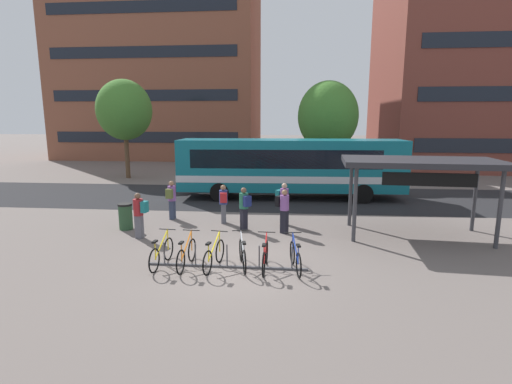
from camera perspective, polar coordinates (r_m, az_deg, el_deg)
name	(u,v)px	position (r m, az deg, el deg)	size (l,w,h in m)	color
ground	(237,266)	(11.52, -2.84, -10.95)	(200.00, 200.00, 0.00)	#6B605B
bus_lane_asphalt	(263,197)	(21.35, 1.02, -0.80)	(80.00, 7.20, 0.01)	#232326
city_bus	(291,166)	(21.01, 5.28, 3.87)	(12.10, 2.97, 3.20)	#0F6070
bike_rack	(227,264)	(11.42, -4.30, -10.67)	(4.69, 0.13, 0.70)	#47474C
parked_bicycle_yellow_0	(162,254)	(11.73, -13.82, -8.85)	(0.52, 1.72, 0.99)	black
parked_bicycle_orange_1	(187,255)	(11.48, -10.25, -9.14)	(0.52, 1.72, 0.99)	black
parked_bicycle_yellow_2	(214,256)	(11.30, -6.25, -9.36)	(0.52, 1.71, 0.99)	black
parked_bicycle_silver_3	(243,255)	(11.30, -2.00, -9.30)	(0.58, 1.69, 0.99)	black
parked_bicycle_red_4	(265,257)	(11.12, 1.37, -9.62)	(0.52, 1.72, 0.99)	black
parked_bicycle_blue_5	(295,258)	(11.13, 5.86, -9.66)	(0.52, 1.71, 0.99)	black
transit_shelter	(421,165)	(15.02, 23.24, 3.71)	(5.65, 3.35, 2.85)	#38383D
commuter_teal_pack_0	(283,201)	(15.72, 4.09, -1.30)	(0.61, 0.53, 1.72)	#47382D
commuter_red_pack_1	(223,201)	(15.92, -4.85, -1.40)	(0.41, 0.57, 1.61)	#565660
commuter_black_pack_2	(284,208)	(14.50, 4.13, -2.38)	(0.60, 0.56, 1.68)	black
commuter_olive_pack_3	(172,197)	(16.89, -12.40, -0.80)	(0.37, 0.55, 1.67)	#2D3851
commuter_teal_pack_4	(139,212)	(14.46, -16.91, -2.91)	(0.56, 0.39, 1.67)	#565660
commuter_navy_pack_5	(244,206)	(14.81, -1.75, -2.08)	(0.56, 0.60, 1.69)	black
trash_bin	(126,216)	(15.93, -18.77, -3.43)	(0.55, 0.55, 1.03)	#284C2D
street_tree_0	(124,110)	(29.79, -18.94, 11.41)	(3.91, 3.91, 7.10)	brown
street_tree_1	(328,116)	(27.96, 10.61, 10.98)	(4.22, 4.22, 6.93)	brown
building_left_wing	(162,65)	(47.21, -13.80, 17.84)	(21.61, 11.91, 20.79)	brown
building_right_wing	(497,36)	(42.22, 32.14, 19.02)	(19.17, 13.41, 23.05)	brown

